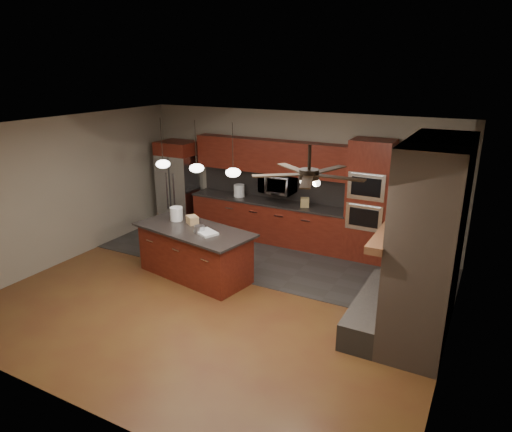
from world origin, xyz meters
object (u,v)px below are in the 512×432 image
Objects in this scene: kitchen_island at (195,252)px; microwave at (278,183)px; oven_tower at (369,201)px; counter_box at (305,202)px; counter_bucket at (239,191)px; refrigerator at (179,184)px; white_bucket at (176,214)px; paint_can at (200,229)px; paint_tray at (206,232)px; cardboard_box at (192,220)px.

microwave is at bearing 87.01° from kitchen_island.
oven_tower is 1.32m from counter_box.
kitchen_island is 8.71× the size of counter_bucket.
counter_box is at bearing 0.56° from refrigerator.
microwave is 2.89× the size of white_bucket.
white_bucket is 2.04m from counter_bucket.
paint_can reaches higher than paint_tray.
paint_can is 0.46× the size of paint_tray.
refrigerator is at bearing 158.31° from counter_box.
oven_tower reaches higher than paint_tray.
kitchen_island is at bearing 152.63° from paint_can.
microwave is at bearing 2.98° from refrigerator.
white_bucket is at bearing -54.10° from refrigerator.
paint_tray is at bearing -20.49° from white_bucket.
white_bucket is at bearing -95.05° from counter_bucket.
oven_tower is 8.77× the size of counter_bucket.
kitchen_island is 12.20× the size of counter_box.
microwave is 2.25m from cardboard_box.
oven_tower is 4.50m from refrigerator.
refrigerator is at bearing 142.46° from kitchen_island.
counter_bucket is (-0.37, 2.26, 0.57)m from kitchen_island.
oven_tower is at bearing 52.25° from kitchen_island.
cardboard_box is at bearing -142.79° from oven_tower.
refrigerator is at bearing 125.90° from white_bucket.
kitchen_island is at bearing -80.76° from counter_bucket.
oven_tower is at bearing -1.66° from microwave.
oven_tower is 13.20× the size of paint_can.
white_bucket is at bearing 167.67° from kitchen_island.
oven_tower is at bearing 33.35° from white_bucket.
cardboard_box is at bearing -47.83° from refrigerator.
counter_bucket reaches higher than counter_box.
cardboard_box is (1.79, -1.98, -0.02)m from refrigerator.
microwave is 2.70× the size of counter_bucket.
kitchen_island is 0.83m from white_bucket.
counter_box is at bearing 48.21° from white_bucket.
paint_tray is at bearing -133.16° from counter_box.
oven_tower reaches higher than paint_can.
cardboard_box is at bearing -109.01° from microwave.
paint_tray is at bearing -73.32° from counter_bucket.
kitchen_island is 10.10× the size of cardboard_box.
refrigerator is 3.19m from counter_box.
cardboard_box is (0.38, -0.02, -0.05)m from white_bucket.
counter_bucket reaches higher than cardboard_box.
paint_can is (2.16, -2.29, -0.03)m from refrigerator.
oven_tower is at bearing 71.26° from cardboard_box.
oven_tower reaches higher than counter_bucket.
paint_tray is 0.60m from cardboard_box.
microwave reaches higher than white_bucket.
refrigerator reaches higher than counter_bucket.
counter_bucket is at bearing 84.95° from white_bucket.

